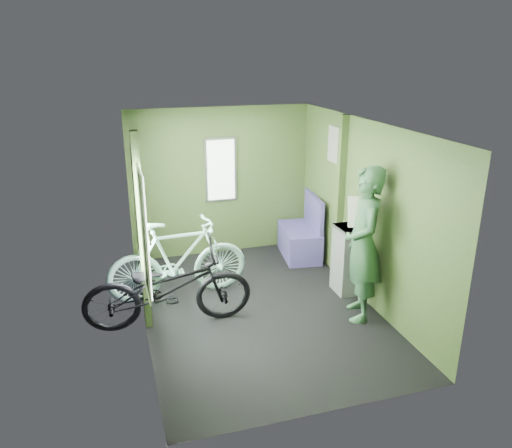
{
  "coord_description": "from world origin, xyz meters",
  "views": [
    {
      "loc": [
        -1.64,
        -5.35,
        3.1
      ],
      "look_at": [
        0.0,
        0.1,
        1.1
      ],
      "focal_mm": 35.0,
      "sensor_mm": 36.0,
      "label": 1
    }
  ],
  "objects_px": {
    "waste_box": "(346,260)",
    "bench_seat": "(301,238)",
    "bicycle_black": "(171,326)",
    "bicycle_mint": "(180,297)",
    "passenger": "(363,245)"
  },
  "relations": [
    {
      "from": "waste_box",
      "to": "bench_seat",
      "type": "distance_m",
      "value": 1.34
    },
    {
      "from": "bicycle_black",
      "to": "waste_box",
      "type": "distance_m",
      "value": 2.44
    },
    {
      "from": "bicycle_mint",
      "to": "passenger",
      "type": "height_order",
      "value": "passenger"
    },
    {
      "from": "bicycle_black",
      "to": "waste_box",
      "type": "bearing_deg",
      "value": -81.44
    },
    {
      "from": "passenger",
      "to": "bench_seat",
      "type": "bearing_deg",
      "value": -163.84
    },
    {
      "from": "bicycle_mint",
      "to": "passenger",
      "type": "distance_m",
      "value": 2.49
    },
    {
      "from": "bicycle_black",
      "to": "waste_box",
      "type": "height_order",
      "value": "waste_box"
    },
    {
      "from": "bench_seat",
      "to": "bicycle_black",
      "type": "bearing_deg",
      "value": -137.83
    },
    {
      "from": "bicycle_mint",
      "to": "waste_box",
      "type": "xyz_separation_m",
      "value": [
        2.16,
        -0.46,
        0.46
      ]
    },
    {
      "from": "waste_box",
      "to": "bench_seat",
      "type": "xyz_separation_m",
      "value": [
        -0.11,
        1.32,
        -0.17
      ]
    },
    {
      "from": "bicycle_black",
      "to": "bench_seat",
      "type": "relative_size",
      "value": 1.97
    },
    {
      "from": "passenger",
      "to": "bicycle_black",
      "type": "bearing_deg",
      "value": -83.47
    },
    {
      "from": "waste_box",
      "to": "bench_seat",
      "type": "height_order",
      "value": "bench_seat"
    },
    {
      "from": "bicycle_mint",
      "to": "waste_box",
      "type": "distance_m",
      "value": 2.26
    },
    {
      "from": "bicycle_mint",
      "to": "bicycle_black",
      "type": "bearing_deg",
      "value": 158.95
    }
  ]
}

